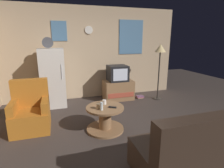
# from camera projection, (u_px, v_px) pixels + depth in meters

# --- Properties ---
(ground_plane) EXTENTS (12.00, 12.00, 0.00)m
(ground_plane) POSITION_uv_depth(u_px,v_px,m) (119.00, 135.00, 3.27)
(ground_plane) COLOR #3D332D
(wall_with_art) EXTENTS (5.20, 0.12, 2.62)m
(wall_with_art) POSITION_uv_depth(u_px,v_px,m) (92.00, 53.00, 5.22)
(wall_with_art) COLOR tan
(wall_with_art) RESTS_ON ground_plane
(fridge) EXTENTS (0.60, 0.62, 1.77)m
(fridge) POSITION_uv_depth(u_px,v_px,m) (53.00, 78.00, 4.58)
(fridge) COLOR silver
(fridge) RESTS_ON ground_plane
(tv_stand) EXTENTS (0.84, 0.53, 0.56)m
(tv_stand) POSITION_uv_depth(u_px,v_px,m) (118.00, 90.00, 5.20)
(tv_stand) COLOR #8E6642
(tv_stand) RESTS_ON ground_plane
(crt_tv) EXTENTS (0.54, 0.51, 0.44)m
(crt_tv) POSITION_uv_depth(u_px,v_px,m) (117.00, 73.00, 5.07)
(crt_tv) COLOR black
(crt_tv) RESTS_ON tv_stand
(standing_lamp) EXTENTS (0.32, 0.32, 1.59)m
(standing_lamp) POSITION_uv_depth(u_px,v_px,m) (160.00, 53.00, 4.95)
(standing_lamp) COLOR #332D28
(standing_lamp) RESTS_ON ground_plane
(coffee_table) EXTENTS (0.72, 0.72, 0.48)m
(coffee_table) POSITION_uv_depth(u_px,v_px,m) (105.00, 118.00, 3.43)
(coffee_table) COLOR #8E6642
(coffee_table) RESTS_ON ground_plane
(wine_glass) EXTENTS (0.05, 0.05, 0.15)m
(wine_glass) POSITION_uv_depth(u_px,v_px,m) (102.00, 106.00, 3.19)
(wine_glass) COLOR silver
(wine_glass) RESTS_ON coffee_table
(mug_ceramic_white) EXTENTS (0.08, 0.08, 0.09)m
(mug_ceramic_white) POSITION_uv_depth(u_px,v_px,m) (104.00, 102.00, 3.49)
(mug_ceramic_white) COLOR silver
(mug_ceramic_white) RESTS_ON coffee_table
(mug_ceramic_tan) EXTENTS (0.08, 0.08, 0.09)m
(mug_ceramic_tan) POSITION_uv_depth(u_px,v_px,m) (99.00, 106.00, 3.27)
(mug_ceramic_tan) COLOR tan
(mug_ceramic_tan) RESTS_ON coffee_table
(remote_control) EXTENTS (0.15, 0.12, 0.02)m
(remote_control) POSITION_uv_depth(u_px,v_px,m) (112.00, 107.00, 3.32)
(remote_control) COLOR black
(remote_control) RESTS_ON coffee_table
(armchair) EXTENTS (0.68, 0.68, 0.96)m
(armchair) POSITION_uv_depth(u_px,v_px,m) (31.00, 112.00, 3.45)
(armchair) COLOR #B2661E
(armchair) RESTS_ON ground_plane
(couch) EXTENTS (1.70, 0.80, 0.92)m
(couch) POSITION_uv_depth(u_px,v_px,m) (202.00, 151.00, 2.31)
(couch) COLOR #38281E
(couch) RESTS_ON ground_plane
(book_stack) EXTENTS (0.22, 0.16, 0.07)m
(book_stack) POSITION_uv_depth(u_px,v_px,m) (140.00, 97.00, 5.34)
(book_stack) COLOR tan
(book_stack) RESTS_ON ground_plane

